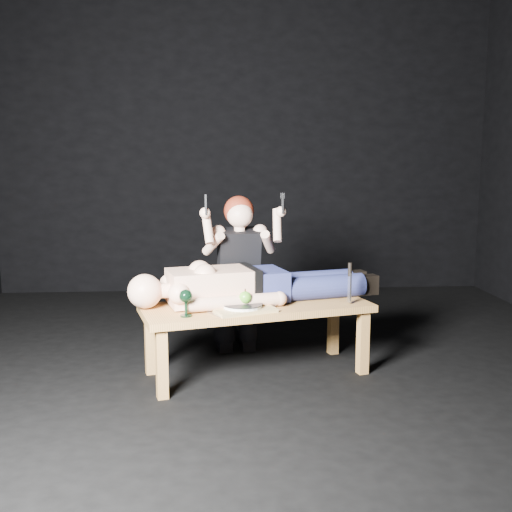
{
  "coord_description": "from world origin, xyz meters",
  "views": [
    {
      "loc": [
        -0.32,
        -3.72,
        1.33
      ],
      "look_at": [
        -0.05,
        -0.01,
        0.75
      ],
      "focal_mm": 42.26,
      "sensor_mm": 36.0,
      "label": 1
    }
  ],
  "objects_px": {
    "table": "(257,339)",
    "serving_tray": "(242,309)",
    "goblet": "(186,303)",
    "carving_knife": "(350,283)",
    "kneeling_woman": "(237,273)",
    "lying_man": "(258,280)"
  },
  "relations": [
    {
      "from": "kneeling_woman",
      "to": "serving_tray",
      "type": "xyz_separation_m",
      "value": [
        0.01,
        -0.6,
        -0.11
      ]
    },
    {
      "from": "goblet",
      "to": "carving_knife",
      "type": "distance_m",
      "value": 1.04
    },
    {
      "from": "goblet",
      "to": "carving_knife",
      "type": "relative_size",
      "value": 0.61
    },
    {
      "from": "table",
      "to": "carving_knife",
      "type": "distance_m",
      "value": 0.68
    },
    {
      "from": "serving_tray",
      "to": "table",
      "type": "bearing_deg",
      "value": 57.54
    },
    {
      "from": "lying_man",
      "to": "serving_tray",
      "type": "height_order",
      "value": "lying_man"
    },
    {
      "from": "lying_man",
      "to": "carving_knife",
      "type": "bearing_deg",
      "value": -28.23
    },
    {
      "from": "lying_man",
      "to": "serving_tray",
      "type": "xyz_separation_m",
      "value": [
        -0.11,
        -0.27,
        -0.12
      ]
    },
    {
      "from": "table",
      "to": "goblet",
      "type": "xyz_separation_m",
      "value": [
        -0.43,
        -0.26,
        0.3
      ]
    },
    {
      "from": "serving_tray",
      "to": "carving_knife",
      "type": "xyz_separation_m",
      "value": [
        0.68,
        0.13,
        0.12
      ]
    },
    {
      "from": "table",
      "to": "carving_knife",
      "type": "relative_size",
      "value": 5.43
    },
    {
      "from": "table",
      "to": "serving_tray",
      "type": "distance_m",
      "value": 0.3
    },
    {
      "from": "lying_man",
      "to": "kneeling_woman",
      "type": "height_order",
      "value": "kneeling_woman"
    },
    {
      "from": "carving_knife",
      "to": "goblet",
      "type": "bearing_deg",
      "value": 178.94
    },
    {
      "from": "table",
      "to": "lying_man",
      "type": "height_order",
      "value": "lying_man"
    },
    {
      "from": "table",
      "to": "kneeling_woman",
      "type": "bearing_deg",
      "value": 88.22
    },
    {
      "from": "goblet",
      "to": "carving_knife",
      "type": "bearing_deg",
      "value": 13.57
    },
    {
      "from": "serving_tray",
      "to": "carving_knife",
      "type": "distance_m",
      "value": 0.7
    },
    {
      "from": "serving_tray",
      "to": "goblet",
      "type": "bearing_deg",
      "value": -161.13
    },
    {
      "from": "kneeling_woman",
      "to": "carving_knife",
      "type": "bearing_deg",
      "value": -41.95
    },
    {
      "from": "lying_man",
      "to": "carving_knife",
      "type": "height_order",
      "value": "lying_man"
    },
    {
      "from": "serving_tray",
      "to": "goblet",
      "type": "height_order",
      "value": "goblet"
    }
  ]
}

